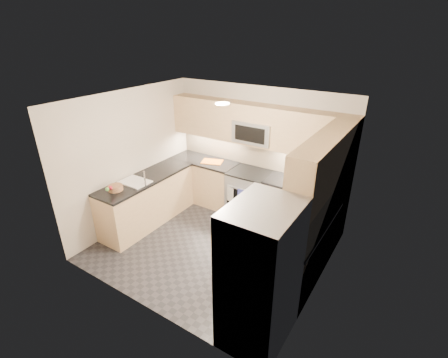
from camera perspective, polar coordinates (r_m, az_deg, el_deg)
floor at (r=5.74m, az=-1.93°, el=-11.71°), size 3.60×3.20×0.00m
ceiling at (r=4.69m, az=-2.38°, el=13.52°), size 3.60×3.20×0.02m
wall_back at (r=6.37m, az=6.11°, el=4.84°), size 3.60×0.02×2.50m
wall_front at (r=4.06m, az=-15.23°, el=-8.59°), size 3.60×0.02×2.50m
wall_left at (r=6.22m, az=-15.92°, el=3.49°), size 0.02×3.20×2.50m
wall_right at (r=4.44m, az=17.47°, el=-5.79°), size 0.02×3.20×2.50m
base_cab_back_left at (r=6.97m, az=-3.32°, el=-0.36°), size 1.42×0.60×0.90m
base_cab_back_right at (r=6.08m, az=13.66°, el=-5.14°), size 1.42×0.60×0.90m
base_cab_right at (r=5.06m, az=13.49°, el=-11.98°), size 0.60×1.70×0.90m
base_cab_peninsula at (r=6.35m, az=-13.25°, el=-3.75°), size 0.60×2.00×0.90m
countertop_back_left at (r=6.78m, az=-3.42°, el=3.22°), size 1.42×0.63×0.04m
countertop_back_right at (r=5.87m, az=14.12°, el=-1.16°), size 1.42×0.63×0.04m
countertop_right at (r=4.79m, az=14.05°, el=-7.48°), size 0.63×1.70×0.04m
countertop_peninsula at (r=6.14m, az=-13.67°, el=0.10°), size 0.63×2.00×0.04m
upper_cab_back at (r=6.04m, az=5.60°, el=9.48°), size 3.60×0.35×0.75m
upper_cab_right at (r=4.47m, az=17.29°, el=2.71°), size 0.35×1.95×0.75m
backsplash_back at (r=6.38m, az=6.07°, el=4.36°), size 3.60×0.01×0.51m
backsplash_right at (r=4.85m, az=18.86°, el=-3.97°), size 0.01×2.30×0.51m
gas_range at (r=6.43m, az=4.47°, el=-2.67°), size 0.76×0.65×0.91m
range_cooktop at (r=6.23m, az=4.61°, el=1.08°), size 0.76×0.65×0.03m
oven_door_glass at (r=6.17m, az=2.99°, el=-3.91°), size 0.62×0.02×0.45m
oven_handle at (r=6.03m, az=2.96°, el=-1.75°), size 0.60×0.02×0.02m
microwave at (r=6.06m, az=5.43°, el=8.29°), size 0.76×0.40×0.40m
microwave_door at (r=5.88m, az=4.50°, el=7.81°), size 0.60×0.01×0.28m
refrigerator at (r=3.84m, az=6.39°, el=-16.58°), size 0.70×0.90×1.80m
fridge_handle_left at (r=3.82m, az=0.01°, el=-15.64°), size 0.02×0.02×1.20m
fridge_handle_right at (r=4.06m, az=2.83°, el=-12.82°), size 0.02×0.02×1.20m
sink_basin at (r=6.01m, az=-15.32°, el=-1.09°), size 0.52×0.38×0.16m
faucet at (r=5.74m, az=-13.77°, el=0.07°), size 0.03×0.03×0.28m
utensil_bowl at (r=5.70m, az=15.56°, el=-1.12°), size 0.25×0.25×0.14m
cutting_board at (r=6.65m, az=-2.09°, el=3.07°), size 0.49×0.41×0.01m
fruit_basket at (r=5.77m, az=-18.54°, el=-1.49°), size 0.32×0.32×0.09m
fruit_apple at (r=5.63m, az=-19.35°, el=-1.48°), size 0.07×0.07×0.07m
fruit_pear at (r=5.60m, az=-19.84°, el=-1.70°), size 0.06×0.06×0.06m
dish_towel_check at (r=6.19m, az=1.09°, el=-2.73°), size 0.16×0.05×0.30m
dish_towel_blue at (r=6.08m, az=3.15°, el=-3.34°), size 0.18×0.02×0.34m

